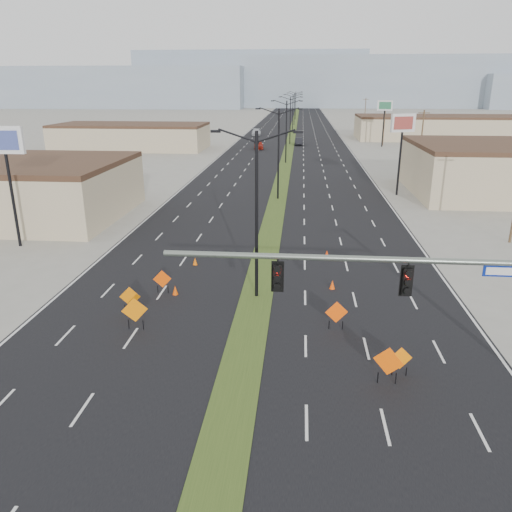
# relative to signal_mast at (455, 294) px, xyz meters

# --- Properties ---
(ground) EXTENTS (600.00, 600.00, 0.00)m
(ground) POSITION_rel_signal_mast_xyz_m (-8.56, -2.00, -4.79)
(ground) COLOR gray
(ground) RESTS_ON ground
(road_surface) EXTENTS (25.00, 400.00, 0.02)m
(road_surface) POSITION_rel_signal_mast_xyz_m (-8.56, 98.00, -4.79)
(road_surface) COLOR black
(road_surface) RESTS_ON ground
(median_strip) EXTENTS (2.00, 400.00, 0.04)m
(median_strip) POSITION_rel_signal_mast_xyz_m (-8.56, 98.00, -4.79)
(median_strip) COLOR #2F4719
(median_strip) RESTS_ON ground
(building_sw_far) EXTENTS (30.00, 14.00, 4.50)m
(building_sw_far) POSITION_rel_signal_mast_xyz_m (-40.56, 83.00, -2.54)
(building_sw_far) COLOR #C0AE89
(building_sw_far) RESTS_ON ground
(building_se_far) EXTENTS (44.00, 16.00, 5.00)m
(building_se_far) POSITION_rel_signal_mast_xyz_m (29.44, 108.00, -2.29)
(building_se_far) COLOR #C0AE89
(building_se_far) RESTS_ON ground
(mesa_west) EXTENTS (180.00, 50.00, 22.00)m
(mesa_west) POSITION_rel_signal_mast_xyz_m (-128.56, 278.00, 6.21)
(mesa_west) COLOR #8493A4
(mesa_west) RESTS_ON ground
(mesa_center) EXTENTS (220.00, 50.00, 28.00)m
(mesa_center) POSITION_rel_signal_mast_xyz_m (31.44, 298.00, 9.21)
(mesa_center) COLOR #8493A4
(mesa_center) RESTS_ON ground
(mesa_backdrop) EXTENTS (140.00, 50.00, 32.00)m
(mesa_backdrop) POSITION_rel_signal_mast_xyz_m (-38.56, 318.00, 11.21)
(mesa_backdrop) COLOR #8493A4
(mesa_backdrop) RESTS_ON ground
(signal_mast) EXTENTS (16.30, 0.60, 8.00)m
(signal_mast) POSITION_rel_signal_mast_xyz_m (0.00, 0.00, 0.00)
(signal_mast) COLOR slate
(signal_mast) RESTS_ON ground
(streetlight_0) EXTENTS (5.15, 0.24, 10.02)m
(streetlight_0) POSITION_rel_signal_mast_xyz_m (-8.56, 10.00, 0.63)
(streetlight_0) COLOR black
(streetlight_0) RESTS_ON ground
(streetlight_1) EXTENTS (5.15, 0.24, 10.02)m
(streetlight_1) POSITION_rel_signal_mast_xyz_m (-8.56, 38.00, 0.63)
(streetlight_1) COLOR black
(streetlight_1) RESTS_ON ground
(streetlight_2) EXTENTS (5.15, 0.24, 10.02)m
(streetlight_2) POSITION_rel_signal_mast_xyz_m (-8.56, 66.00, 0.63)
(streetlight_2) COLOR black
(streetlight_2) RESTS_ON ground
(streetlight_3) EXTENTS (5.15, 0.24, 10.02)m
(streetlight_3) POSITION_rel_signal_mast_xyz_m (-8.56, 94.00, 0.63)
(streetlight_3) COLOR black
(streetlight_3) RESTS_ON ground
(streetlight_4) EXTENTS (5.15, 0.24, 10.02)m
(streetlight_4) POSITION_rel_signal_mast_xyz_m (-8.56, 122.00, 0.63)
(streetlight_4) COLOR black
(streetlight_4) RESTS_ON ground
(streetlight_5) EXTENTS (5.15, 0.24, 10.02)m
(streetlight_5) POSITION_rel_signal_mast_xyz_m (-8.56, 150.00, 0.63)
(streetlight_5) COLOR black
(streetlight_5) RESTS_ON ground
(streetlight_6) EXTENTS (5.15, 0.24, 10.02)m
(streetlight_6) POSITION_rel_signal_mast_xyz_m (-8.56, 178.00, 0.63)
(streetlight_6) COLOR black
(streetlight_6) RESTS_ON ground
(utility_pole_1) EXTENTS (1.60, 0.20, 9.00)m
(utility_pole_1) POSITION_rel_signal_mast_xyz_m (11.44, 58.00, -0.12)
(utility_pole_1) COLOR #4C3823
(utility_pole_1) RESTS_ON ground
(utility_pole_2) EXTENTS (1.60, 0.20, 9.00)m
(utility_pole_2) POSITION_rel_signal_mast_xyz_m (11.44, 93.00, -0.12)
(utility_pole_2) COLOR #4C3823
(utility_pole_2) RESTS_ON ground
(utility_pole_3) EXTENTS (1.60, 0.20, 9.00)m
(utility_pole_3) POSITION_rel_signal_mast_xyz_m (11.44, 128.00, -0.12)
(utility_pole_3) COLOR #4C3823
(utility_pole_3) RESTS_ON ground
(car_left) EXTENTS (2.30, 4.76, 1.57)m
(car_left) POSITION_rel_signal_mast_xyz_m (-14.66, 84.58, -4.01)
(car_left) COLOR maroon
(car_left) RESTS_ON ground
(car_mid) EXTENTS (1.61, 4.54, 1.49)m
(car_mid) POSITION_rel_signal_mast_xyz_m (-6.56, 92.48, -4.05)
(car_mid) COLOR black
(car_mid) RESTS_ON ground
(car_far) EXTENTS (2.64, 5.67, 1.60)m
(car_far) POSITION_rel_signal_mast_xyz_m (-17.68, 113.34, -3.99)
(car_far) COLOR #B9BDC4
(car_far) RESTS_ON ground
(construction_sign_0) EXTENTS (1.30, 0.48, 1.82)m
(construction_sign_0) POSITION_rel_signal_mast_xyz_m (-14.60, 5.03, -3.72)
(construction_sign_0) COLOR orange
(construction_sign_0) RESTS_ON ground
(construction_sign_1) EXTENTS (1.20, 0.13, 1.59)m
(construction_sign_1) POSITION_rel_signal_mast_xyz_m (-15.54, 7.03, -3.86)
(construction_sign_1) COLOR orange
(construction_sign_1) RESTS_ON ground
(construction_sign_2) EXTENTS (1.12, 0.23, 1.51)m
(construction_sign_2) POSITION_rel_signal_mast_xyz_m (-14.47, 10.02, -3.91)
(construction_sign_2) COLOR #E24704
(construction_sign_2) RESTS_ON ground
(construction_sign_3) EXTENTS (1.25, 0.53, 1.77)m
(construction_sign_3) POSITION_rel_signal_mast_xyz_m (-2.05, 1.00, -3.75)
(construction_sign_3) COLOR #FF5805
(construction_sign_3) RESTS_ON ground
(construction_sign_4) EXTENTS (1.21, 0.22, 1.62)m
(construction_sign_4) POSITION_rel_signal_mast_xyz_m (-3.95, 5.97, -3.84)
(construction_sign_4) COLOR #FF4D05
(construction_sign_4) RESTS_ON ground
(construction_sign_5) EXTENTS (1.06, 0.24, 1.42)m
(construction_sign_5) POSITION_rel_signal_mast_xyz_m (-1.38, 1.69, -3.96)
(construction_sign_5) COLOR orange
(construction_sign_5) RESTS_ON ground
(cone_0) EXTENTS (0.41, 0.41, 0.61)m
(cone_0) POSITION_rel_signal_mast_xyz_m (-13.62, 9.79, -4.49)
(cone_0) COLOR #DA4604
(cone_0) RESTS_ON ground
(cone_1) EXTENTS (0.36, 0.36, 0.59)m
(cone_1) POSITION_rel_signal_mast_xyz_m (-3.82, 11.59, -4.50)
(cone_1) COLOR #FF4905
(cone_1) RESTS_ON ground
(cone_2) EXTENTS (0.46, 0.46, 0.63)m
(cone_2) POSITION_rel_signal_mast_xyz_m (-3.90, 17.64, -4.48)
(cone_2) COLOR #F03605
(cone_2) RESTS_ON ground
(cone_3) EXTENTS (0.42, 0.42, 0.57)m
(cone_3) POSITION_rel_signal_mast_xyz_m (-13.50, 15.26, -4.51)
(cone_3) COLOR #DE5904
(cone_3) RESTS_ON ground
(pole_sign_west) EXTENTS (3.10, 0.53, 9.47)m
(pole_sign_west) POSITION_rel_signal_mast_xyz_m (-28.62, 18.49, 2.93)
(pole_sign_west) COLOR black
(pole_sign_west) RESTS_ON ground
(pole_sign_east_near) EXTENTS (2.94, 1.48, 9.32)m
(pole_sign_east_near) POSITION_rel_signal_mast_xyz_m (5.44, 41.50, 2.81)
(pole_sign_east_near) COLOR black
(pole_sign_east_near) RESTS_ON ground
(pole_sign_east_far) EXTENTS (3.04, 1.22, 9.41)m
(pole_sign_east_far) POSITION_rel_signal_mast_xyz_m (10.97, 90.97, 2.88)
(pole_sign_east_far) COLOR black
(pole_sign_east_far) RESTS_ON ground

